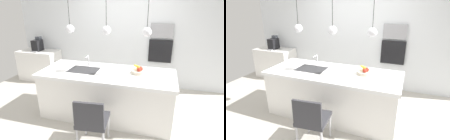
# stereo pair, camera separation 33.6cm
# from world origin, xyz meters

# --- Properties ---
(floor) EXTENTS (6.60, 6.60, 0.00)m
(floor) POSITION_xyz_m (0.00, 0.00, 0.00)
(floor) COLOR #BCB7AD
(floor) RESTS_ON ground
(back_wall) EXTENTS (6.00, 0.10, 2.60)m
(back_wall) POSITION_xyz_m (0.00, 1.65, 1.30)
(back_wall) COLOR white
(back_wall) RESTS_ON ground
(kitchen_island) EXTENTS (2.48, 1.00, 0.89)m
(kitchen_island) POSITION_xyz_m (0.00, 0.00, 0.45)
(kitchen_island) COLOR white
(kitchen_island) RESTS_ON ground
(sink_basin) EXTENTS (0.56, 0.40, 0.02)m
(sink_basin) POSITION_xyz_m (-0.45, 0.00, 0.89)
(sink_basin) COLOR #2D2D30
(sink_basin) RESTS_ON kitchen_island
(faucet) EXTENTS (0.02, 0.17, 0.22)m
(faucet) POSITION_xyz_m (-0.45, 0.21, 1.04)
(faucet) COLOR silver
(faucet) RESTS_ON kitchen_island
(fruit_bowl) EXTENTS (0.28, 0.28, 0.15)m
(fruit_bowl) POSITION_xyz_m (0.57, 0.10, 0.94)
(fruit_bowl) COLOR beige
(fruit_bowl) RESTS_ON kitchen_island
(side_counter) EXTENTS (1.10, 0.60, 0.83)m
(side_counter) POSITION_xyz_m (-2.40, 1.28, 0.42)
(side_counter) COLOR white
(side_counter) RESTS_ON ground
(coffee_machine) EXTENTS (0.20, 0.35, 0.38)m
(coffee_machine) POSITION_xyz_m (-2.40, 1.28, 0.99)
(coffee_machine) COLOR black
(coffee_machine) RESTS_ON side_counter
(microwave) EXTENTS (0.54, 0.08, 0.34)m
(microwave) POSITION_xyz_m (0.91, 1.58, 1.47)
(microwave) COLOR #9E9EA3
(microwave) RESTS_ON back_wall
(oven) EXTENTS (0.56, 0.08, 0.56)m
(oven) POSITION_xyz_m (0.91, 1.58, 0.97)
(oven) COLOR black
(oven) RESTS_ON back_wall
(chair_near) EXTENTS (0.49, 0.51, 0.86)m
(chair_near) POSITION_xyz_m (0.05, -0.93, 0.49)
(chair_near) COLOR #333338
(chair_near) RESTS_ON ground
(pendant_light_left) EXTENTS (0.15, 0.15, 0.75)m
(pendant_light_left) POSITION_xyz_m (-0.68, 0.00, 1.65)
(pendant_light_left) COLOR silver
(pendant_light_center) EXTENTS (0.15, 0.15, 0.75)m
(pendant_light_center) POSITION_xyz_m (0.00, 0.00, 1.65)
(pendant_light_center) COLOR silver
(pendant_light_right) EXTENTS (0.15, 0.15, 0.75)m
(pendant_light_right) POSITION_xyz_m (0.68, 0.00, 1.65)
(pendant_light_right) COLOR silver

